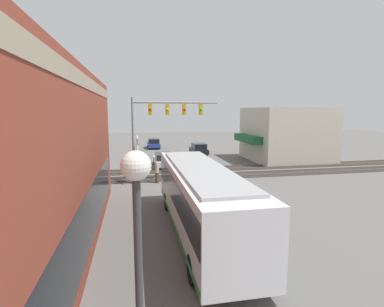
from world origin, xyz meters
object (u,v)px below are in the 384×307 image
at_px(city_bus, 200,197).
at_px(parked_car_black, 199,149).
at_px(streetlamp, 139,290).
at_px(crossing_signal, 138,155).
at_px(parked_car_blue, 153,144).
at_px(pedestrian_at_crossing, 157,172).
at_px(parked_car_white, 163,160).

distance_m(city_bus, parked_car_black, 25.51).
bearing_deg(streetlamp, crossing_signal, -0.82).
xyz_separation_m(streetlamp, parked_car_blue, (41.90, -2.97, -2.41)).
xyz_separation_m(parked_car_black, pedestrian_at_crossing, (-14.55, 6.63, 0.19)).
height_order(crossing_signal, parked_car_blue, crossing_signal).
xyz_separation_m(crossing_signal, parked_car_blue, (22.65, -2.69, -1.60)).
bearing_deg(parked_car_white, city_bus, 180.00).
distance_m(streetlamp, pedestrian_at_crossing, 19.56).
bearing_deg(city_bus, parked_car_white, -0.00).
xyz_separation_m(parked_car_white, parked_car_black, (7.34, -5.40, 0.04)).
distance_m(parked_car_blue, pedestrian_at_crossing, 22.58).
relative_size(streetlamp, pedestrian_at_crossing, 3.04).
distance_m(city_bus, parked_car_blue, 32.92).
bearing_deg(parked_car_black, parked_car_white, 143.66).
relative_size(crossing_signal, streetlamp, 0.73).
height_order(city_bus, crossing_signal, crossing_signal).
height_order(city_bus, pedestrian_at_crossing, city_bus).
bearing_deg(parked_car_blue, crossing_signal, 173.22).
bearing_deg(pedestrian_at_crossing, city_bus, -173.22).
height_order(streetlamp, pedestrian_at_crossing, streetlamp).
bearing_deg(pedestrian_at_crossing, parked_car_white, -9.69).
bearing_deg(parked_car_blue, pedestrian_at_crossing, 176.87).
height_order(city_bus, parked_car_blue, city_bus).
xyz_separation_m(crossing_signal, parked_car_white, (7.32, -2.69, -1.65)).
bearing_deg(parked_car_white, crossing_signal, 159.81).
distance_m(crossing_signal, parked_car_blue, 22.87).
bearing_deg(parked_car_black, streetlamp, 166.14).
height_order(parked_car_white, parked_car_blue, parked_car_blue).
bearing_deg(parked_car_black, city_bus, 167.77).
relative_size(streetlamp, parked_car_blue, 1.15).
bearing_deg(parked_car_blue, parked_car_black, -145.95).
bearing_deg(crossing_signal, city_bus, -165.29).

